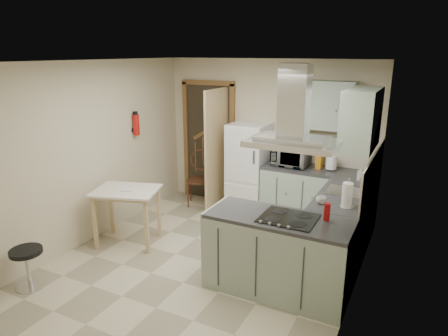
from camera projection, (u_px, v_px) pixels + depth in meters
The scene contains 28 objects.
floor at pixel (206, 262), 5.13m from camera, with size 4.20×4.20×0.00m, color beige.
ceiling at pixel (203, 61), 4.43m from camera, with size 4.20×4.20×0.00m, color silver.
back_wall at pixel (268, 137), 6.58m from camera, with size 3.60×3.60×0.00m, color beige.
left_wall at pixel (92, 152), 5.57m from camera, with size 4.20×4.20×0.00m, color beige.
right_wall at pixel (360, 192), 4.00m from camera, with size 4.20×4.20×0.00m, color beige.
doorway at pixel (209, 142), 7.09m from camera, with size 1.10×0.12×2.10m, color brown.
fridge at pixel (249, 169), 6.55m from camera, with size 0.60×0.60×1.50m, color white.
counter_back at pixel (299, 194), 6.26m from camera, with size 1.08×0.60×0.90m, color #9EB2A0.
counter_right at pixel (345, 220), 5.31m from camera, with size 0.60×1.95×0.90m, color #9EB2A0.
splashback at pixel (325, 149), 6.17m from camera, with size 1.68×0.02×0.50m, color beige.
wall_cabinet_back at pixel (325, 105), 5.84m from camera, with size 0.85×0.35×0.70m, color #9EB2A0.
wall_cabinet_right at pixel (362, 119), 4.63m from camera, with size 0.35×0.90×0.70m, color #9EB2A0.
peninsula at pixel (278, 254), 4.40m from camera, with size 1.55×0.65×0.90m, color #9EB2A0.
hob at pixel (289, 218), 4.23m from camera, with size 0.58×0.50×0.01m, color black.
extractor_hood at pixel (292, 143), 4.00m from camera, with size 0.90×0.55×0.10m, color silver.
sink at pixel (345, 192), 5.04m from camera, with size 0.45×0.40×0.01m, color silver.
fire_extinguisher at pixel (136, 125), 6.24m from camera, with size 0.10×0.10×0.32m, color #B2140F.
drop_leaf_table at pixel (128, 217), 5.55m from camera, with size 0.85×0.64×0.79m, color tan.
bentwood_chair at pixel (198, 181), 6.95m from camera, with size 0.39×0.39×0.88m, color #4E1F1A.
stool at pixel (28, 268), 4.53m from camera, with size 0.36×0.36×0.48m, color black.
microwave at pixel (291, 156), 6.15m from camera, with size 0.55×0.37×0.30m, color black.
kettle at pixel (331, 162), 5.93m from camera, with size 0.16×0.16×0.24m, color white.
cereal_box at pixel (320, 158), 6.03m from camera, with size 0.08×0.20×0.30m, color #C37417.
soap_bottle at pixel (361, 174), 5.47m from camera, with size 0.09×0.09×0.19m, color #AAAAB6.
paper_towel at pixel (347, 195), 4.51m from camera, with size 0.12×0.12×0.30m, color white.
cup at pixel (321, 200), 4.64m from camera, with size 0.11×0.11×0.09m, color white.
red_bottle at pixel (327, 212), 4.17m from camera, with size 0.07×0.07×0.19m, color #A00D0F.
book at pixel (121, 187), 5.42m from camera, with size 0.14×0.19×0.09m, color #A53749.
Camera 1 is at (2.29, -3.98, 2.61)m, focal length 32.00 mm.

